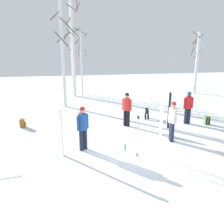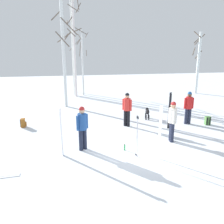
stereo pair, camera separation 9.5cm
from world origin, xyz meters
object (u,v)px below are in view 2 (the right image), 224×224
object	(u,v)px
ski_pair_planted_1	(169,111)
birch_tree_2	(75,48)
birch_tree_3	(76,62)
ski_pair_planted_0	(160,133)
birch_tree_4	(83,61)
dog	(147,112)
water_bottle_0	(125,147)
birch_tree_0	(64,52)
person_0	(82,125)
person_1	(172,119)
birch_tree_1	(73,48)
backpack_2	(23,123)
person_3	(189,106)
person_2	(127,107)
ski_pair_planted_2	(62,133)
birch_tree_5	(198,62)
ski_poles_0	(137,136)
backpack_1	(207,121)

from	to	relation	value
ski_pair_planted_1	birch_tree_2	xyz separation A→B (m)	(-3.93, 9.40, 3.08)
birch_tree_3	ski_pair_planted_0	bearing A→B (deg)	-82.45
birch_tree_4	dog	bearing A→B (deg)	-70.46
water_bottle_0	birch_tree_0	world-z (taller)	birch_tree_0
person_0	person_1	distance (m)	3.72
birch_tree_1	birch_tree_2	distance (m)	0.61
birch_tree_3	dog	bearing A→B (deg)	-71.01
backpack_2	person_3	bearing A→B (deg)	-8.45
person_2	birch_tree_3	distance (m)	11.03
ski_pair_planted_0	ski_pair_planted_2	distance (m)	3.44
birch_tree_0	person_3	bearing A→B (deg)	-40.92
dog	birch_tree_2	xyz separation A→B (m)	(-3.50, 7.56, 3.59)
backpack_2	birch_tree_3	distance (m)	10.65
person_2	ski_pair_planted_2	bearing A→B (deg)	-138.47
person_1	ski_pair_planted_2	size ratio (longest dim) A/B	0.96
person_0	birch_tree_5	bearing A→B (deg)	42.66
birch_tree_1	person_0	bearing A→B (deg)	-91.61
person_0	ski_poles_0	size ratio (longest dim) A/B	1.12
backpack_1	birch_tree_2	bearing A→B (deg)	123.60
backpack_1	birch_tree_1	world-z (taller)	birch_tree_1
birch_tree_1	ski_pair_planted_1	bearing A→B (deg)	-67.99
person_0	birch_tree_5	distance (m)	15.39
ski_poles_0	birch_tree_0	xyz separation A→B (m)	(-2.30, 8.52, 2.85)
person_3	birch_tree_0	world-z (taller)	birch_tree_0
person_3	ski_pair_planted_1	xyz separation A→B (m)	(-1.30, -0.48, -0.09)
backpack_1	birch_tree_0	size ratio (longest dim) A/B	0.06
water_bottle_0	birch_tree_2	size ratio (longest dim) A/B	0.03
dog	ski_pair_planted_1	distance (m)	1.95
person_1	birch_tree_1	distance (m)	12.44
ski_poles_0	birch_tree_0	world-z (taller)	birch_tree_0
birch_tree_1	birch_tree_5	bearing A→B (deg)	-6.76
birch_tree_1	birch_tree_4	xyz separation A→B (m)	(0.76, -0.13, -1.11)
person_2	ski_pair_planted_0	size ratio (longest dim) A/B	0.89
birch_tree_5	ski_pair_planted_1	bearing A→B (deg)	-128.28
person_0	dog	bearing A→B (deg)	41.47
birch_tree_3	person_3	bearing A→B (deg)	-65.38
person_2	backpack_2	world-z (taller)	person_2
person_2	backpack_2	xyz separation A→B (m)	(-5.14, 0.93, -0.77)
birch_tree_1	birch_tree_3	distance (m)	1.97
birch_tree_1	ski_pair_planted_0	bearing A→B (deg)	-80.36
water_bottle_0	ski_pair_planted_1	bearing A→B (deg)	36.17
person_3	water_bottle_0	distance (m)	4.91
water_bottle_0	ski_pair_planted_2	bearing A→B (deg)	-179.93
person_1	birch_tree_3	distance (m)	13.57
person_0	ski_pair_planted_1	size ratio (longest dim) A/B	0.95
ski_poles_0	person_3	bearing A→B (deg)	39.61
water_bottle_0	birch_tree_2	world-z (taller)	birch_tree_2
ski_pair_planted_1	birch_tree_3	bearing A→B (deg)	108.07
dog	backpack_2	distance (m)	6.64
person_2	ski_pair_planted_1	world-z (taller)	ski_pair_planted_1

